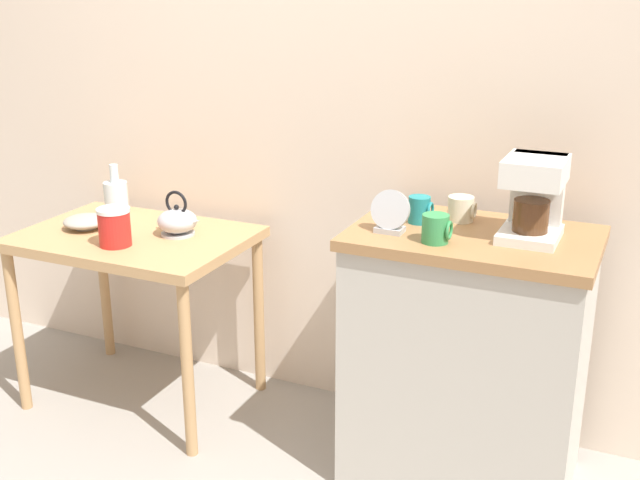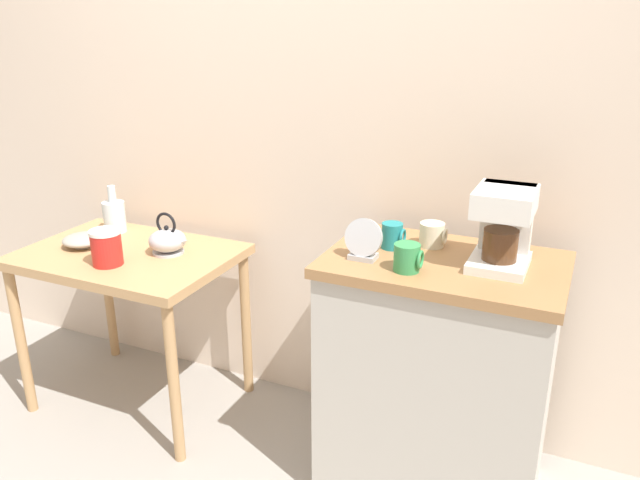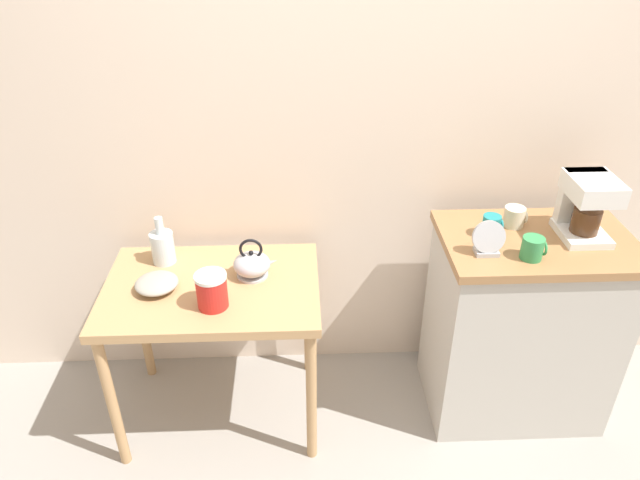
{
  "view_description": "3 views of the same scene",
  "coord_description": "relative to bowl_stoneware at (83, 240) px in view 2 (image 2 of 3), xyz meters",
  "views": [
    {
      "loc": [
        1.23,
        -2.36,
        1.7
      ],
      "look_at": [
        0.18,
        -0.02,
        0.83
      ],
      "focal_mm": 44.1,
      "sensor_mm": 36.0,
      "label": 1
    },
    {
      "loc": [
        1.12,
        -1.9,
        1.69
      ],
      "look_at": [
        0.27,
        -0.02,
        0.93
      ],
      "focal_mm": 35.28,
      "sensor_mm": 36.0,
      "label": 2
    },
    {
      "loc": [
        -0.28,
        -1.96,
        2.13
      ],
      "look_at": [
        -0.2,
        0.02,
        0.93
      ],
      "focal_mm": 32.79,
      "sensor_mm": 36.0,
      "label": 3
    }
  ],
  "objects": [
    {
      "name": "teakettle",
      "position": [
        0.38,
        0.09,
        0.03
      ],
      "size": [
        0.19,
        0.15,
        0.18
      ],
      "color": "#B2B5BA",
      "rests_on": "wooden_table"
    },
    {
      "name": "ground_plane",
      "position": [
        0.86,
        0.01,
        -0.76
      ],
      "size": [
        8.0,
        8.0,
        0.0
      ],
      "primitive_type": "plane",
      "color": "gray"
    },
    {
      "name": "bowl_stoneware",
      "position": [
        0.0,
        0.0,
        0.0
      ],
      "size": [
        0.17,
        0.17,
        0.06
      ],
      "color": "#9E998C",
      "rests_on": "wooden_table"
    },
    {
      "name": "kitchen_counter",
      "position": [
        1.56,
        0.04,
        -0.3
      ],
      "size": [
        0.79,
        0.52,
        0.91
      ],
      "color": "#BCB7AD",
      "rests_on": "ground_plane"
    },
    {
      "name": "mug_tall_green",
      "position": [
        1.47,
        -0.1,
        0.19
      ],
      "size": [
        0.09,
        0.08,
        0.09
      ],
      "color": "#338C4C",
      "rests_on": "kitchen_counter"
    },
    {
      "name": "back_wall",
      "position": [
        0.96,
        0.45,
        0.64
      ],
      "size": [
        4.4,
        0.1,
        2.8
      ],
      "primitive_type": "cube",
      "color": "beige",
      "rests_on": "ground_plane"
    },
    {
      "name": "wooden_table",
      "position": [
        0.21,
        0.03,
        -0.12
      ],
      "size": [
        0.89,
        0.62,
        0.73
      ],
      "color": "tan",
      "rests_on": "ground_plane"
    },
    {
      "name": "glass_carafe_vase",
      "position": [
        -0.01,
        0.21,
        0.05
      ],
      "size": [
        0.1,
        0.1,
        0.22
      ],
      "color": "silver",
      "rests_on": "wooden_table"
    },
    {
      "name": "mug_small_cream",
      "position": [
        1.48,
        0.15,
        0.19
      ],
      "size": [
        0.09,
        0.09,
        0.08
      ],
      "color": "beige",
      "rests_on": "kitchen_counter"
    },
    {
      "name": "coffee_maker",
      "position": [
        1.73,
        0.07,
        0.29
      ],
      "size": [
        0.18,
        0.22,
        0.26
      ],
      "color": "white",
      "rests_on": "kitchen_counter"
    },
    {
      "name": "canister_enamel",
      "position": [
        0.24,
        -0.12,
        0.04
      ],
      "size": [
        0.12,
        0.12,
        0.15
      ],
      "color": "red",
      "rests_on": "wooden_table"
    },
    {
      "name": "mug_dark_teal",
      "position": [
        1.36,
        0.07,
        0.19
      ],
      "size": [
        0.08,
        0.07,
        0.09
      ],
      "color": "teal",
      "rests_on": "kitchen_counter"
    },
    {
      "name": "table_clock",
      "position": [
        1.31,
        -0.06,
        0.21
      ],
      "size": [
        0.13,
        0.06,
        0.14
      ],
      "color": "#B2B5BA",
      "rests_on": "kitchen_counter"
    }
  ]
}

